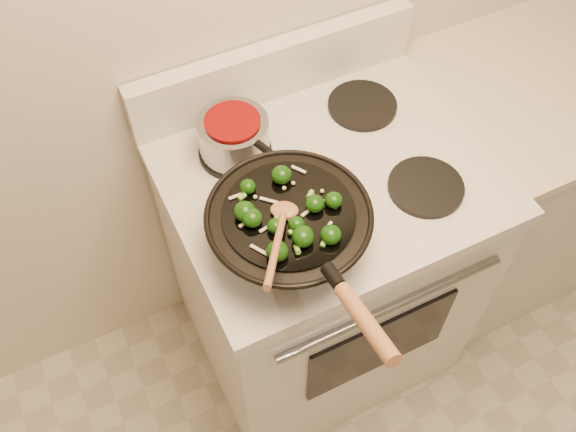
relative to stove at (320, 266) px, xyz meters
name	(u,v)px	position (x,y,z in m)	size (l,w,h in m)	color
stove	(320,266)	(0.00, 0.00, 0.00)	(0.78, 0.67, 1.08)	silver
counter_unit	(524,173)	(0.78, 0.03, -0.01)	(0.78, 0.62, 0.91)	silver
wok	(290,227)	(-0.18, -0.16, 0.52)	(0.36, 0.59, 0.23)	black
stirfry	(287,218)	(-0.19, -0.17, 0.59)	(0.22, 0.23, 0.04)	#103808
wooden_spoon	(280,231)	(-0.23, -0.21, 0.61)	(0.17, 0.24, 0.11)	#97603B
saucepan	(234,136)	(-0.18, 0.15, 0.51)	(0.17, 0.27, 0.10)	gray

